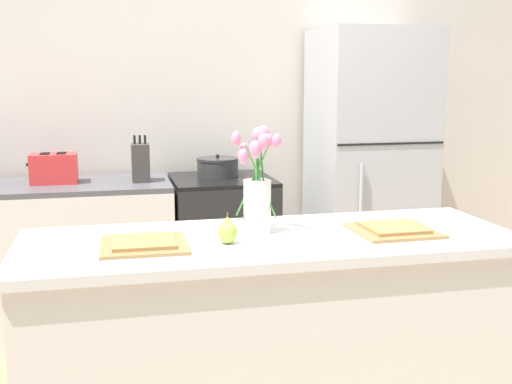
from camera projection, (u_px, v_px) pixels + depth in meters
back_wall at (195, 99)px, 4.16m from camera, size 5.20×0.08×2.70m
kitchen_island at (271, 356)px, 2.40m from camera, size 1.80×0.66×0.92m
back_counter at (25, 261)px, 3.70m from camera, size 1.68×0.60×0.89m
stove_range at (223, 249)px, 3.96m from camera, size 0.60×0.61×0.89m
refrigerator at (369, 172)px, 4.09m from camera, size 0.68×0.67×1.78m
flower_vase at (257, 187)px, 2.34m from camera, size 0.17×0.15×0.40m
pear_figurine at (228, 231)px, 2.21m from camera, size 0.07×0.07×0.11m
plate_setting_left at (144, 244)px, 2.18m from camera, size 0.30×0.30×0.02m
plate_setting_right at (393, 229)px, 2.38m from camera, size 0.30×0.30×0.02m
toaster at (54, 168)px, 3.68m from camera, size 0.28×0.18×0.17m
cooking_pot at (218, 167)px, 3.92m from camera, size 0.26×0.26×0.14m
knife_block at (140, 162)px, 3.73m from camera, size 0.10×0.14×0.27m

